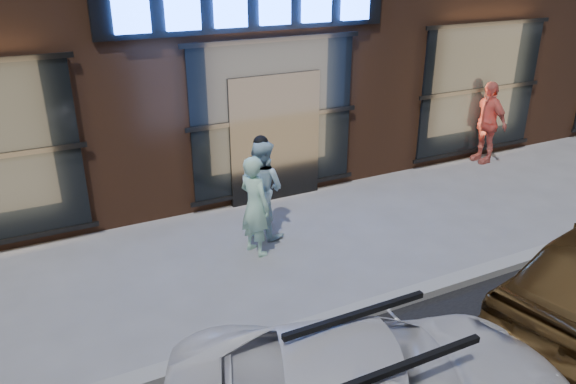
{
  "coord_description": "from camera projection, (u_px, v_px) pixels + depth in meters",
  "views": [
    {
      "loc": [
        -4.23,
        -5.06,
        4.44
      ],
      "look_at": [
        -0.89,
        1.6,
        1.2
      ],
      "focal_mm": 35.0,
      "sensor_mm": 36.0,
      "label": 1
    }
  ],
  "objects": [
    {
      "name": "ground",
      "position": [
        399.0,
        303.0,
        7.66
      ],
      "size": [
        90.0,
        90.0,
        0.0
      ],
      "primitive_type": "plane",
      "color": "slate",
      "rests_on": "ground"
    },
    {
      "name": "curb",
      "position": [
        399.0,
        299.0,
        7.64
      ],
      "size": [
        60.0,
        0.25,
        0.12
      ],
      "primitive_type": "cube",
      "color": "gray",
      "rests_on": "ground"
    },
    {
      "name": "man_bowtie",
      "position": [
        255.0,
        206.0,
        8.62
      ],
      "size": [
        0.55,
        0.68,
        1.62
      ],
      "primitive_type": "imported",
      "rotation": [
        0.0,
        0.0,
        1.87
      ],
      "color": "#BEF9CC",
      "rests_on": "ground"
    },
    {
      "name": "man_cap",
      "position": [
        262.0,
        188.0,
        9.2
      ],
      "size": [
        0.94,
        1.01,
        1.66
      ],
      "primitive_type": "imported",
      "rotation": [
        0.0,
        0.0,
        2.06
      ],
      "color": "white",
      "rests_on": "ground"
    },
    {
      "name": "passerby",
      "position": [
        487.0,
        122.0,
        12.42
      ],
      "size": [
        0.47,
        1.07,
        1.82
      ],
      "primitive_type": "imported",
      "rotation": [
        0.0,
        0.0,
        -1.55
      ],
      "color": "#CC6354",
      "rests_on": "ground"
    }
  ]
}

